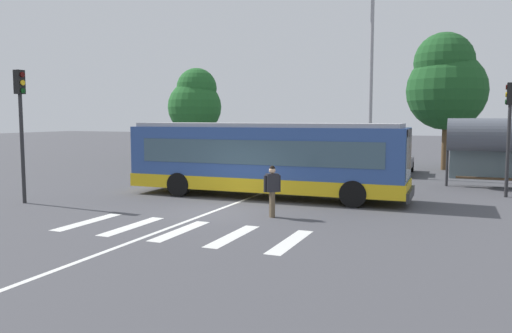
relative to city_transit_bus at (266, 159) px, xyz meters
The scene contains 14 objects.
ground_plane 3.96m from the city_transit_bus, 96.33° to the right, with size 160.00×160.00×0.00m, color #47474C.
city_transit_bus is the anchor object (origin of this frame).
pedestrian_crossing_street 4.35m from the city_transit_bus, 65.78° to the right, with size 0.49×0.45×1.72m.
parked_car_black 11.04m from the city_transit_bus, 98.55° to the left, with size 2.22×4.65×1.35m.
parked_car_blue 10.78m from the city_transit_bus, 83.95° to the left, with size 2.01×4.57×1.35m.
parked_car_charcoal 11.59m from the city_transit_bus, 70.40° to the left, with size 1.99×4.56×1.35m.
traffic_light_near_corner 9.62m from the city_transit_bus, 148.33° to the right, with size 0.33×0.32×5.07m.
traffic_light_far_corner 10.09m from the city_transit_bus, 22.10° to the left, with size 0.33×0.32×4.70m.
bus_stop_shelter 10.99m from the city_transit_bus, 36.18° to the left, with size 4.14×1.54×3.25m.
twin_arm_street_lamp 10.58m from the city_transit_bus, 73.68° to the left, with size 3.81×0.32×10.42m.
background_tree_left 17.38m from the city_transit_bus, 128.78° to the left, with size 3.90×3.90×6.86m.
background_tree_right 16.20m from the city_transit_bus, 66.20° to the left, with size 4.89×4.89×8.49m.
crosswalk_painted_stripes 7.06m from the city_transit_bus, 89.78° to the right, with size 7.20×2.84×0.01m.
lane_center_line 2.31m from the city_transit_bus, 107.31° to the right, with size 0.16×24.00×0.01m, color silver.
Camera 1 is at (8.00, -15.86, 3.30)m, focal length 35.69 mm.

